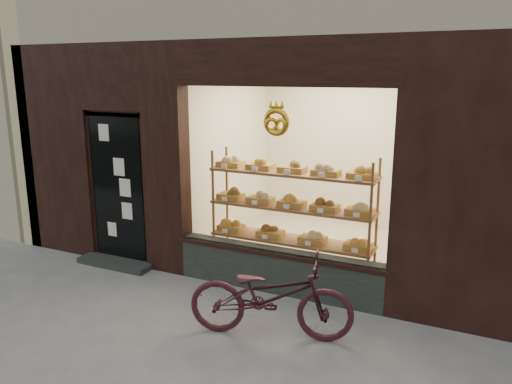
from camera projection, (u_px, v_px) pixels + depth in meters
The scene contains 3 objects.
ground at pixel (146, 368), 4.68m from camera, with size 90.00×90.00×0.00m, color slate.
display_shelf at pixel (292, 216), 6.53m from camera, with size 2.20×0.45×1.70m.
bicycle at pixel (271, 296), 5.17m from camera, with size 0.60×1.72×0.90m, color #35141D.
Camera 1 is at (2.73, -3.31, 2.71)m, focal length 35.00 mm.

